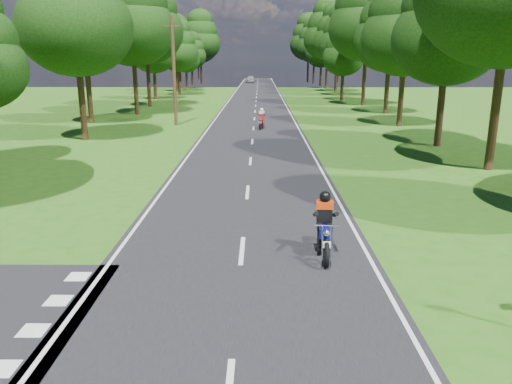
{
  "coord_description": "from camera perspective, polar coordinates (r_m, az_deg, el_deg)",
  "views": [
    {
      "loc": [
        0.47,
        -10.47,
        4.99
      ],
      "look_at": [
        0.36,
        4.0,
        1.1
      ],
      "focal_mm": 35.0,
      "sensor_mm": 36.0,
      "label": 1
    }
  ],
  "objects": [
    {
      "name": "ground",
      "position": [
        11.61,
        -1.96,
        -10.42
      ],
      "size": [
        160.0,
        160.0,
        0.0
      ],
      "primitive_type": "plane",
      "color": "#255C15",
      "rests_on": "ground"
    },
    {
      "name": "distant_car",
      "position": [
        107.36,
        -0.61,
        12.79
      ],
      "size": [
        2.22,
        4.58,
        1.51
      ],
      "primitive_type": "imported",
      "rotation": [
        0.0,
        0.0,
        -0.1
      ],
      "color": "#A7ABAE",
      "rests_on": "main_road"
    },
    {
      "name": "treeline",
      "position": [
        70.62,
        1.29,
        17.69
      ],
      "size": [
        40.0,
        115.35,
        14.78
      ],
      "color": "black",
      "rests_on": "ground"
    },
    {
      "name": "telegraph_pole",
      "position": [
        39.02,
        -9.36,
        13.5
      ],
      "size": [
        1.2,
        0.26,
        8.0
      ],
      "color": "#382616",
      "rests_on": "ground"
    },
    {
      "name": "main_road",
      "position": [
        60.68,
        0.0,
        10.34
      ],
      "size": [
        7.0,
        140.0,
        0.02
      ],
      "primitive_type": "cube",
      "color": "black",
      "rests_on": "ground"
    },
    {
      "name": "road_markings",
      "position": [
        58.81,
        -0.15,
        10.2
      ],
      "size": [
        7.4,
        140.0,
        0.01
      ],
      "color": "silver",
      "rests_on": "main_road"
    },
    {
      "name": "rider_far_red",
      "position": [
        36.6,
        0.61,
        8.41
      ],
      "size": [
        0.79,
        1.83,
        1.48
      ],
      "primitive_type": null,
      "rotation": [
        0.0,
        0.0,
        -0.12
      ],
      "color": "#9D100C",
      "rests_on": "main_road"
    },
    {
      "name": "rider_near_blue",
      "position": [
        13.02,
        7.86,
        -3.66
      ],
      "size": [
        0.78,
        2.02,
        1.66
      ],
      "primitive_type": null,
      "rotation": [
        0.0,
        0.0,
        -0.06
      ],
      "color": "#0B0F7F",
      "rests_on": "main_road"
    }
  ]
}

